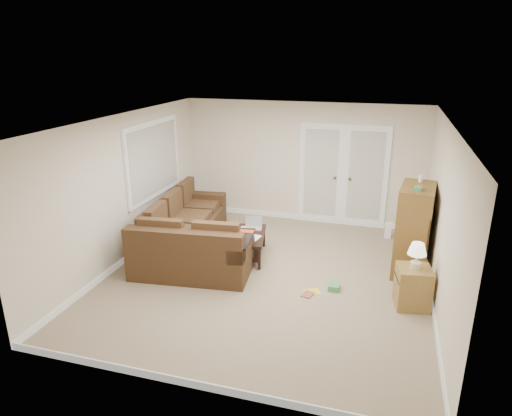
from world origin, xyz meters
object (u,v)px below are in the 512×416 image
(coffee_table, at_px, (249,244))
(tv_armoire, at_px, (413,230))
(sectional_sofa, at_px, (188,237))
(side_cabinet, at_px, (413,284))

(coffee_table, bearing_deg, tv_armoire, -7.12)
(sectional_sofa, bearing_deg, side_cabinet, -16.54)
(coffee_table, relative_size, side_cabinet, 1.16)
(tv_armoire, bearing_deg, sectional_sofa, -166.75)
(sectional_sofa, height_order, coffee_table, sectional_sofa)
(sectional_sofa, relative_size, side_cabinet, 3.05)
(sectional_sofa, xyz_separation_m, coffee_table, (1.05, 0.26, -0.11))
(sectional_sofa, bearing_deg, tv_armoire, 0.40)
(tv_armoire, bearing_deg, side_cabinet, -83.28)
(tv_armoire, height_order, side_cabinet, tv_armoire)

